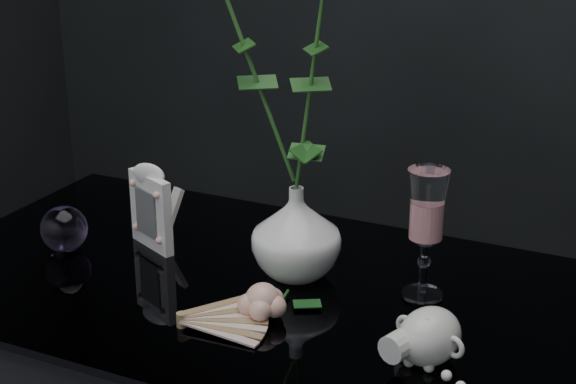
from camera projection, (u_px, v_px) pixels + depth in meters
The scene contains 8 objects.
vase at pixel (296, 232), 1.29m from camera, with size 0.13×0.13×0.14m, color white.
wine_glass at pixel (425, 235), 1.22m from camera, with size 0.06×0.06×0.19m, color white, non-canonical shape.
picture_frame at pixel (151, 206), 1.39m from camera, with size 0.11×0.08×0.14m, color white, non-canonical shape.
paperweight at pixel (64, 229), 1.39m from camera, with size 0.07×0.07×0.07m, color #AE7DCC, non-canonical shape.
paper_fan at pixel (182, 318), 1.17m from camera, with size 0.23×0.18×0.02m, color beige, non-canonical shape.
loose_rose at pixel (263, 301), 1.19m from camera, with size 0.11×0.15×0.05m, color #E9AA96, non-canonical shape.
pearl_jar at pixel (429, 334), 1.08m from camera, with size 0.25×0.26×0.07m, color silver, non-canonical shape.
roses at pixel (277, 44), 1.20m from camera, with size 0.23×0.13×0.42m.
Camera 1 is at (0.53, -0.98, 1.34)m, focal length 55.00 mm.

